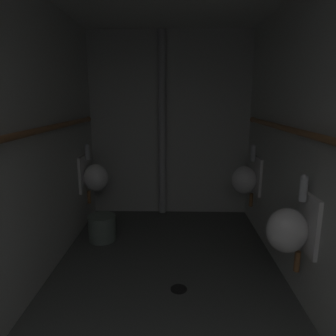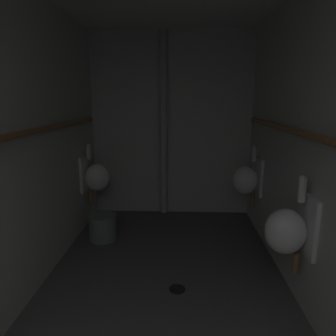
{
  "view_description": "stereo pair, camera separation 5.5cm",
  "coord_description": "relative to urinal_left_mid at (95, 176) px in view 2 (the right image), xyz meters",
  "views": [
    {
      "loc": [
        0.07,
        -0.19,
        1.57
      ],
      "look_at": [
        0.0,
        2.77,
        0.89
      ],
      "focal_mm": 32.09,
      "sensor_mm": 36.0,
      "label": 1
    },
    {
      "loc": [
        0.13,
        -0.19,
        1.57
      ],
      "look_at": [
        0.0,
        2.77,
        0.89
      ],
      "focal_mm": 32.09,
      "sensor_mm": 36.0,
      "label": 2
    }
  ],
  "objects": [
    {
      "name": "urinal_right_mid",
      "position": [
        1.83,
        -1.47,
        0.0
      ],
      "size": [
        0.32,
        0.3,
        0.76
      ],
      "color": "white"
    },
    {
      "name": "floor_drain",
      "position": [
        1.03,
        -1.29,
        -0.64
      ],
      "size": [
        0.14,
        0.14,
        0.01
      ],
      "primitive_type": "cylinder",
      "color": "black",
      "rests_on": "ground"
    },
    {
      "name": "urinal_right_far",
      "position": [
        1.83,
        -0.06,
        0.0
      ],
      "size": [
        0.32,
        0.3,
        0.76
      ],
      "color": "white"
    },
    {
      "name": "standpipe_back_wall",
      "position": [
        0.82,
        0.43,
        0.57
      ],
      "size": [
        0.1,
        0.1,
        2.38
      ],
      "primitive_type": "cylinder",
      "color": "#B2B2B2",
      "rests_on": "ground"
    },
    {
      "name": "wall_right",
      "position": [
        2.01,
        -1.42,
        0.57
      ],
      "size": [
        0.06,
        3.97,
        2.43
      ],
      "primitive_type": "cube",
      "color": "beige",
      "rests_on": "ground"
    },
    {
      "name": "floor",
      "position": [
        0.92,
        -1.42,
        -0.68
      ],
      "size": [
        2.25,
        3.97,
        0.08
      ],
      "primitive_type": "cube",
      "color": "#4C4F4C",
      "rests_on": "ground"
    },
    {
      "name": "waste_bin",
      "position": [
        0.17,
        -0.39,
        -0.49
      ],
      "size": [
        0.31,
        0.31,
        0.29
      ],
      "primitive_type": "cylinder",
      "color": "slate",
      "rests_on": "ground"
    },
    {
      "name": "wall_left",
      "position": [
        -0.18,
        -1.42,
        0.57
      ],
      "size": [
        0.06,
        3.97,
        2.43
      ],
      "primitive_type": "cube",
      "color": "beige",
      "rests_on": "ground"
    },
    {
      "name": "supply_pipe_right",
      "position": [
        1.92,
        -1.44,
        0.69
      ],
      "size": [
        0.06,
        3.23,
        0.06
      ],
      "color": "#936038"
    },
    {
      "name": "supply_pipe_left",
      "position": [
        -0.09,
        -1.39,
        0.69
      ],
      "size": [
        0.06,
        3.25,
        0.06
      ],
      "color": "#936038"
    },
    {
      "name": "wall_back",
      "position": [
        0.92,
        0.54,
        0.57
      ],
      "size": [
        2.25,
        0.06,
        2.43
      ],
      "primitive_type": "cube",
      "color": "beige",
      "rests_on": "ground"
    },
    {
      "name": "urinal_left_mid",
      "position": [
        0.0,
        0.0,
        0.0
      ],
      "size": [
        0.32,
        0.3,
        0.76
      ],
      "color": "white"
    }
  ]
}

